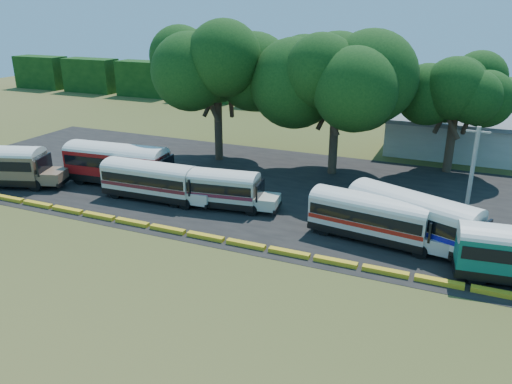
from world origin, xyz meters
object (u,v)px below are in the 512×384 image
at_px(bus_cream_west, 152,179).
at_px(tree_west, 217,64).
at_px(bus_red, 119,162).
at_px(bus_white_red, 372,215).

height_order(bus_cream_west, tree_west, tree_west).
distance_m(bus_red, bus_cream_west, 5.04).
relative_size(bus_red, bus_white_red, 1.15).
relative_size(bus_red, bus_cream_west, 1.18).
bearing_deg(bus_cream_west, bus_white_red, -3.76).
relative_size(bus_red, tree_west, 0.85).
xyz_separation_m(bus_red, tree_west, (4.32, 10.43, 7.43)).
height_order(bus_white_red, tree_west, tree_west).
bearing_deg(bus_white_red, tree_west, 152.14).
xyz_separation_m(bus_red, bus_white_red, (22.41, -2.51, -0.32)).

